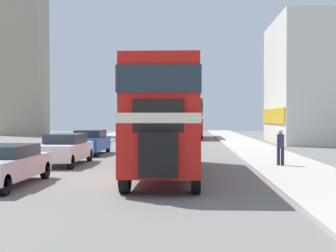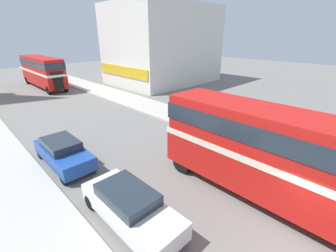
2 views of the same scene
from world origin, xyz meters
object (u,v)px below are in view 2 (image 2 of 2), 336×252
at_px(bus_distant, 42,70).
at_px(pedestrian_walking, 266,133).
at_px(car_parked_mid, 130,206).
at_px(double_decker_bus, 285,154).
at_px(car_parked_far, 63,152).

relative_size(bus_distant, pedestrian_walking, 6.98).
xyz_separation_m(bus_distant, car_parked_mid, (-5.97, -28.53, -1.69)).
bearing_deg(pedestrian_walking, double_decker_bus, -151.58).
bearing_deg(double_decker_bus, pedestrian_walking, 28.42).
bearing_deg(double_decker_bus, car_parked_far, 118.25).
relative_size(car_parked_far, pedestrian_walking, 2.81).
height_order(double_decker_bus, pedestrian_walking, double_decker_bus).
height_order(bus_distant, car_parked_far, bus_distant).
bearing_deg(car_parked_mid, car_parked_far, 91.33).
distance_m(double_decker_bus, car_parked_mid, 6.47).
height_order(car_parked_far, pedestrian_walking, pedestrian_walking).
xyz_separation_m(car_parked_mid, pedestrian_walking, (10.03, -0.92, 0.26)).
height_order(bus_distant, car_parked_mid, bus_distant).
bearing_deg(double_decker_bus, car_parked_mid, 144.99).
bearing_deg(car_parked_far, pedestrian_walking, -34.96).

